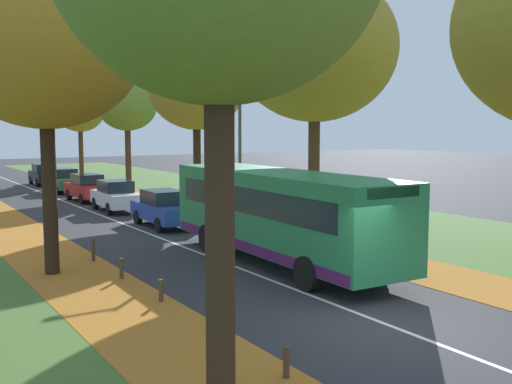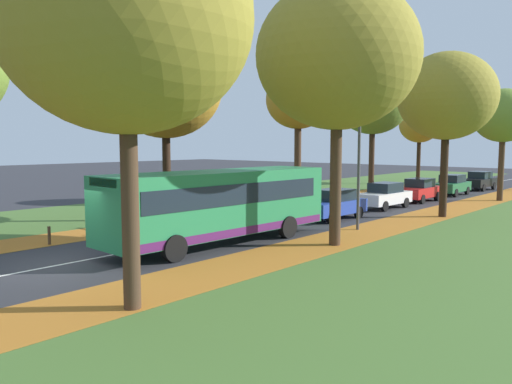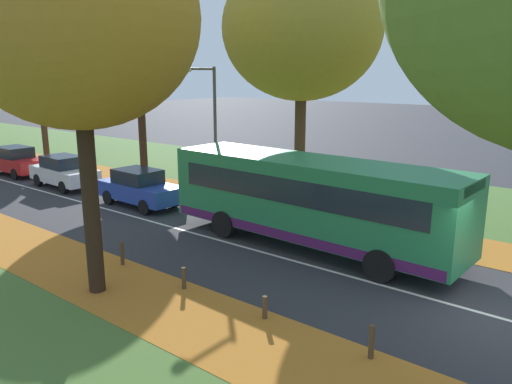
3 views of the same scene
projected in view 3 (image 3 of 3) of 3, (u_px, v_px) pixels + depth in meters
The scene contains 18 objects.
ground_plane at pixel (495, 317), 12.04m from camera, with size 160.00×160.00×0.00m, color #2D2D33.
leaf_litter_left at pixel (22, 245), 17.04m from camera, with size 2.80×60.00×0.00m, color #B26B23.
grass_verge_right at pixel (191, 167), 31.17m from camera, with size 12.00×90.00×0.01m, color #476B2D.
leaf_litter_right at pixel (209, 195), 24.03m from camera, with size 2.80×60.00×0.00m, color #B26B23.
road_centre_line at pixel (53, 194), 24.18m from camera, with size 0.12×80.00×0.01m, color silver.
tree_left_near at pixel (76, 18), 11.86m from camera, with size 5.95×5.95×9.70m.
tree_right_near at pixel (302, 28), 19.77m from camera, with size 6.40×6.40×10.37m.
tree_right_mid at pixel (138, 56), 26.59m from camera, with size 5.29×5.29×9.04m.
tree_right_far at pixel (38, 69), 33.15m from camera, with size 4.16×4.16×7.92m.
bollard_second at pixel (372, 342), 10.20m from camera, with size 0.12×0.12×0.75m, color #4C3823.
bollard_third at pixel (265, 308), 11.88m from camera, with size 0.12×0.12×0.58m, color #4C3823.
bollard_fourth at pixel (184, 278), 13.52m from camera, with size 0.12×0.12×0.62m, color #4C3823.
bollard_fifth at pixel (122, 253), 15.20m from camera, with size 0.12×0.12×0.75m, color #4C3823.
streetlamp_right at pixel (210, 120), 21.80m from camera, with size 1.89×0.28×6.00m.
bus at pixel (311, 197), 16.58m from camera, with size 2.92×10.48×2.98m.
car_blue_lead at pixel (140, 188), 21.96m from camera, with size 1.88×4.25×1.62m.
car_white_following at pixel (64, 172), 25.51m from camera, with size 1.93×4.27×1.62m.
car_red_third_in_line at pixel (16, 161), 28.65m from camera, with size 1.83×4.22×1.62m.
Camera 3 is at (-12.21, -2.35, 5.73)m, focal length 35.00 mm.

